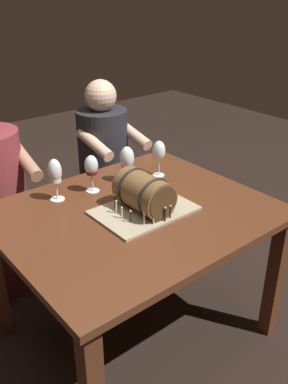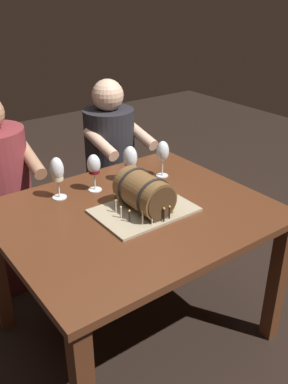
{
  "view_description": "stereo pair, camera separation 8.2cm",
  "coord_description": "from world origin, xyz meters",
  "px_view_note": "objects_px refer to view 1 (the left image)",
  "views": [
    {
      "loc": [
        -1.04,
        -1.34,
        1.69
      ],
      "look_at": [
        0.03,
        -0.04,
        0.84
      ],
      "focal_mm": 39.3,
      "sensor_mm": 36.0,
      "label": 1
    },
    {
      "loc": [
        -0.98,
        -1.39,
        1.69
      ],
      "look_at": [
        0.03,
        -0.04,
        0.84
      ],
      "focal_mm": 39.3,
      "sensor_mm": 36.0,
      "label": 2
    }
  ],
  "objects_px": {
    "wine_glass_white": "(55,173)",
    "wine_glass_rose": "(127,159)",
    "wine_glass_empty": "(159,152)",
    "barrel_cake": "(144,195)",
    "wine_glass_red": "(91,167)",
    "person_seated_right": "(105,175)",
    "dining_table": "(135,230)"
  },
  "relations": [
    {
      "from": "wine_glass_white",
      "to": "wine_glass_rose",
      "type": "bearing_deg",
      "value": -7.14
    },
    {
      "from": "wine_glass_rose",
      "to": "wine_glass_empty",
      "type": "relative_size",
      "value": 0.98
    },
    {
      "from": "barrel_cake",
      "to": "wine_glass_red",
      "type": "distance_m",
      "value": 0.34
    },
    {
      "from": "person_seated_right",
      "to": "wine_glass_empty",
      "type": "bearing_deg",
      "value": -92.82
    },
    {
      "from": "wine_glass_red",
      "to": "wine_glass_empty",
      "type": "bearing_deg",
      "value": -9.81
    },
    {
      "from": "barrel_cake",
      "to": "wine_glass_white",
      "type": "bearing_deg",
      "value": 124.93
    },
    {
      "from": "barrel_cake",
      "to": "wine_glass_white",
      "type": "height_order",
      "value": "wine_glass_white"
    },
    {
      "from": "barrel_cake",
      "to": "wine_glass_red",
      "type": "relative_size",
      "value": 2.3
    },
    {
      "from": "barrel_cake",
      "to": "wine_glass_white",
      "type": "xyz_separation_m",
      "value": [
        -0.25,
        0.36,
        0.06
      ]
    },
    {
      "from": "wine_glass_rose",
      "to": "wine_glass_white",
      "type": "relative_size",
      "value": 0.92
    },
    {
      "from": "wine_glass_red",
      "to": "dining_table",
      "type": "bearing_deg",
      "value": -82.33
    },
    {
      "from": "wine_glass_rose",
      "to": "wine_glass_white",
      "type": "xyz_separation_m",
      "value": [
        -0.39,
        0.05,
        0.01
      ]
    },
    {
      "from": "wine_glass_rose",
      "to": "wine_glass_empty",
      "type": "distance_m",
      "value": 0.18
    },
    {
      "from": "person_seated_right",
      "to": "wine_glass_red",
      "type": "bearing_deg",
      "value": -128.93
    },
    {
      "from": "wine_glass_rose",
      "to": "person_seated_right",
      "type": "distance_m",
      "value": 0.66
    },
    {
      "from": "wine_glass_red",
      "to": "wine_glass_white",
      "type": "relative_size",
      "value": 0.91
    },
    {
      "from": "wine_glass_red",
      "to": "person_seated_right",
      "type": "height_order",
      "value": "person_seated_right"
    },
    {
      "from": "barrel_cake",
      "to": "wine_glass_empty",
      "type": "bearing_deg",
      "value": 39.4
    },
    {
      "from": "barrel_cake",
      "to": "dining_table",
      "type": "bearing_deg",
      "value": 128.15
    },
    {
      "from": "person_seated_right",
      "to": "wine_glass_white",
      "type": "bearing_deg",
      "value": -141.18
    },
    {
      "from": "wine_glass_red",
      "to": "person_seated_right",
      "type": "bearing_deg",
      "value": 51.07
    },
    {
      "from": "dining_table",
      "to": "wine_glass_white",
      "type": "xyz_separation_m",
      "value": [
        -0.22,
        0.32,
        0.25
      ]
    },
    {
      "from": "wine_glass_empty",
      "to": "person_seated_right",
      "type": "xyz_separation_m",
      "value": [
        0.03,
        0.58,
        -0.35
      ]
    },
    {
      "from": "person_seated_right",
      "to": "dining_table",
      "type": "bearing_deg",
      "value": -114.97
    },
    {
      "from": "dining_table",
      "to": "wine_glass_empty",
      "type": "bearing_deg",
      "value": 33.09
    },
    {
      "from": "wine_glass_empty",
      "to": "wine_glass_white",
      "type": "relative_size",
      "value": 0.94
    },
    {
      "from": "wine_glass_white",
      "to": "barrel_cake",
      "type": "bearing_deg",
      "value": -55.07
    },
    {
      "from": "wine_glass_empty",
      "to": "wine_glass_red",
      "type": "bearing_deg",
      "value": 170.19
    },
    {
      "from": "wine_glass_red",
      "to": "wine_glass_empty",
      "type": "distance_m",
      "value": 0.39
    },
    {
      "from": "dining_table",
      "to": "wine_glass_rose",
      "type": "distance_m",
      "value": 0.4
    },
    {
      "from": "wine_glass_white",
      "to": "person_seated_right",
      "type": "height_order",
      "value": "person_seated_right"
    },
    {
      "from": "wine_glass_empty",
      "to": "person_seated_right",
      "type": "distance_m",
      "value": 0.67
    }
  ]
}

